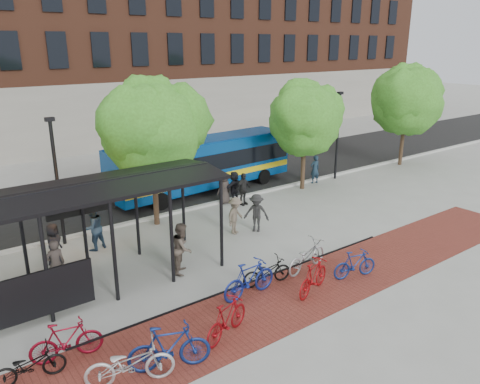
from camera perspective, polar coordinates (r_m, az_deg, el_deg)
ground at (r=20.31m, az=1.81°, el=-4.79°), size 160.00×160.00×0.00m
asphalt_street at (r=26.66m, az=-8.93°, el=0.57°), size 160.00×8.00×0.01m
curb at (r=23.34m, az=-4.30°, el=-1.62°), size 160.00×0.25×0.12m
brick_strip at (r=15.75m, az=7.54°, el=-12.02°), size 24.00×3.00×0.01m
bike_rack_rail at (r=15.58m, az=1.66°, el=-12.23°), size 12.00×0.05×0.95m
building_brick at (r=46.14m, az=-9.13°, el=20.30°), size 55.00×14.00×20.00m
bus_shelter at (r=15.39m, az=-21.35°, el=-1.63°), size 10.60×3.07×3.60m
tree_b at (r=20.32m, az=-10.57°, el=8.04°), size 5.15×4.20×6.47m
tree_c at (r=25.59m, az=8.01°, el=9.20°), size 4.66×3.80×5.92m
tree_d at (r=32.47m, az=19.71°, el=10.88°), size 5.39×4.40×6.55m
lamp_post_left at (r=19.52m, az=-21.42°, el=1.54°), size 0.35×0.20×5.12m
lamp_post_right at (r=28.06m, az=11.83°, el=7.04°), size 0.35×0.20×5.12m
bus at (r=25.39m, az=-4.49°, el=3.72°), size 10.78×3.04×2.88m
bike_0 at (r=12.91m, az=-24.31°, el=-18.72°), size 1.74×0.82×0.88m
bike_1 at (r=13.25m, az=-20.42°, el=-16.63°), size 1.89×0.89×1.09m
bike_2 at (r=12.05m, az=-13.28°, el=-19.68°), size 2.24×1.44×1.11m
bike_3 at (r=12.25m, az=-8.62°, el=-18.24°), size 2.14×1.33×1.24m
bike_5 at (r=13.28m, az=-1.63°, el=-15.21°), size 1.93×1.14×1.12m
bike_7 at (r=15.12m, az=1.16°, el=-10.56°), size 2.07×0.66×1.23m
bike_8 at (r=15.91m, az=3.26°, el=-9.65°), size 1.87×0.95×0.94m
bike_9 at (r=15.54m, az=8.93°, el=-10.18°), size 1.94×1.09×1.12m
bike_10 at (r=16.94m, az=8.12°, el=-7.74°), size 2.16×1.07×1.09m
bike_11 at (r=16.77m, az=13.82°, el=-8.53°), size 1.74×0.91×1.01m
pedestrian_0 at (r=18.33m, az=-21.76°, el=-5.97°), size 0.90×0.93×1.61m
pedestrian_1 at (r=16.65m, az=-21.56°, el=-8.19°), size 0.63×0.43×1.70m
pedestrian_2 at (r=19.09m, az=-17.47°, el=-4.13°), size 1.06×0.92×1.87m
pedestrian_3 at (r=19.79m, az=-0.57°, el=-2.90°), size 1.20×0.99×1.61m
pedestrian_4 at (r=23.29m, az=0.38°, el=0.36°), size 1.00×0.52×1.64m
pedestrian_5 at (r=23.84m, az=-0.72°, el=0.69°), size 1.53×0.91×1.58m
pedestrian_6 at (r=23.50m, az=-1.94°, el=0.43°), size 0.79×0.54×1.58m
pedestrian_7 at (r=27.31m, az=9.11°, el=2.75°), size 0.65×0.48×1.64m
pedestrian_8 at (r=16.61m, az=-7.05°, el=-6.78°), size 1.11×1.14×1.85m
pedestrian_9 at (r=20.01m, az=2.01°, el=-2.56°), size 1.18×1.23×1.68m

